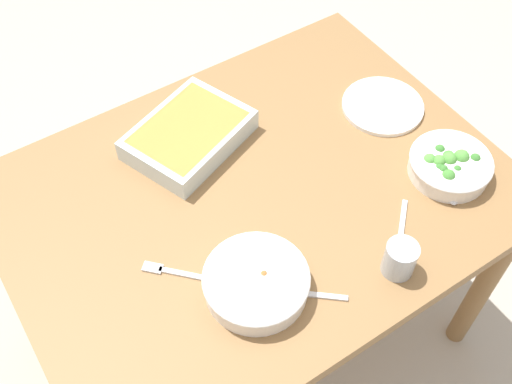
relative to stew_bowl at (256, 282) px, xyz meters
name	(u,v)px	position (x,y,z in m)	size (l,w,h in m)	color
ground_plane	(256,325)	(-0.15, -0.22, -0.77)	(6.00, 6.00, 0.00)	#B2A899
dining_table	(256,213)	(-0.15, -0.22, -0.12)	(1.20, 0.90, 0.74)	olive
stew_bowl	(256,282)	(0.00, 0.00, 0.00)	(0.23, 0.23, 0.06)	white
broccoli_bowl	(450,165)	(-0.58, -0.01, 0.00)	(0.20, 0.20, 0.07)	white
baking_dish	(189,134)	(-0.09, -0.45, 0.00)	(0.36, 0.31, 0.06)	silver
drink_cup	(399,260)	(-0.29, 0.13, 0.01)	(0.07, 0.07, 0.08)	#B2BCC6
side_plate	(383,106)	(-0.59, -0.28, -0.03)	(0.22, 0.22, 0.01)	white
spoon_by_stew	(295,292)	(-0.07, 0.05, -0.03)	(0.15, 0.13, 0.01)	silver
spoon_by_broccoli	(450,185)	(-0.55, 0.02, -0.03)	(0.12, 0.15, 0.01)	silver
spoon_spare	(400,239)	(-0.35, 0.07, -0.03)	(0.14, 0.13, 0.01)	silver
fork_on_table	(175,272)	(0.13, -0.13, -0.03)	(0.14, 0.14, 0.01)	silver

